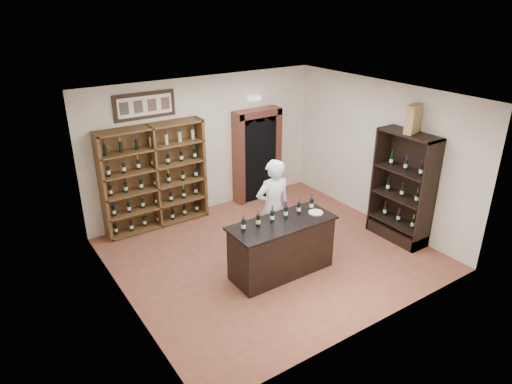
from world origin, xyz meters
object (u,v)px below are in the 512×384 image
(shopkeeper, at_px, (273,208))
(tasting_counter, at_px, (282,248))
(wine_shelf, at_px, (154,177))
(side_cabinet, at_px, (402,203))
(counter_bottle_0, at_px, (243,225))
(wine_crate, at_px, (413,119))

(shopkeeper, bearing_deg, tasting_counter, 73.61)
(wine_shelf, distance_m, side_cabinet, 5.02)
(counter_bottle_0, bearing_deg, side_cabinet, -6.52)
(tasting_counter, xyz_separation_m, side_cabinet, (2.72, -0.30, 0.26))
(shopkeeper, bearing_deg, counter_bottle_0, 34.81)
(wine_crate, bearing_deg, counter_bottle_0, 158.81)
(counter_bottle_0, bearing_deg, wine_shelf, 97.62)
(wine_shelf, bearing_deg, tasting_counter, -69.44)
(wine_shelf, xyz_separation_m, shopkeeper, (1.36, -2.30, -0.16))
(counter_bottle_0, bearing_deg, wine_crate, -6.89)
(wine_shelf, bearing_deg, counter_bottle_0, -82.38)
(wine_shelf, distance_m, counter_bottle_0, 2.86)
(tasting_counter, xyz_separation_m, shopkeeper, (0.26, 0.63, 0.45))
(wine_shelf, height_order, tasting_counter, wine_shelf)
(shopkeeper, relative_size, wine_crate, 3.55)
(shopkeeper, bearing_deg, side_cabinet, 165.23)
(shopkeeper, bearing_deg, wine_crate, 164.60)
(wine_shelf, relative_size, counter_bottle_0, 7.33)
(wine_shelf, xyz_separation_m, tasting_counter, (1.10, -2.93, -0.61))
(side_cabinet, relative_size, wine_crate, 4.15)
(side_cabinet, distance_m, shopkeeper, 2.64)
(tasting_counter, height_order, wine_crate, wine_crate)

